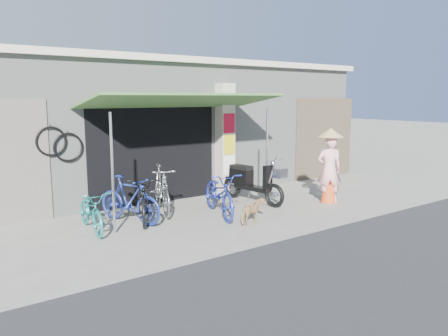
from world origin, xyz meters
TOP-DOWN VIEW (x-y plane):
  - ground at (0.00, 0.00)m, footprint 80.00×80.00m
  - bicycle_shop at (-0.00, 5.09)m, footprint 12.30×5.30m
  - shop_pillar at (0.85, 2.45)m, footprint 0.42×0.44m
  - awning at (-0.90, 1.63)m, footprint 4.60×1.88m
  - neighbour_right at (5.00, 2.59)m, footprint 2.60×0.06m
  - bike_teal at (-3.31, 1.15)m, footprint 0.68×1.64m
  - bike_blue at (-2.46, 1.27)m, footprint 1.08×1.73m
  - bike_black at (-2.12, 1.26)m, footprint 1.39×1.99m
  - bike_silver at (-1.53, 1.61)m, footprint 1.04×1.91m
  - bike_navy at (-0.58, 0.64)m, footprint 1.21×2.04m
  - street_dog at (-0.40, -0.33)m, footprint 0.68×0.44m
  - moped at (0.80, 1.23)m, footprint 0.63×2.03m
  - nun at (2.37, 0.06)m, footprint 0.74×0.68m

SIDE VIEW (x-z plane):
  - ground at x=0.00m, z-range 0.00..0.00m
  - street_dog at x=-0.40m, z-range 0.00..0.53m
  - bike_teal at x=-3.31m, z-range 0.00..0.84m
  - bike_black at x=-2.12m, z-range 0.00..0.99m
  - bike_blue at x=-2.46m, z-range 0.00..1.01m
  - bike_navy at x=-0.58m, z-range 0.00..1.01m
  - moped at x=0.80m, z-range -0.05..1.10m
  - bike_silver at x=-1.53m, z-range 0.00..1.10m
  - nun at x=2.37m, z-range -0.02..1.86m
  - neighbour_right at x=5.00m, z-range 0.00..2.60m
  - shop_pillar at x=0.85m, z-range 0.00..3.00m
  - bicycle_shop at x=0.00m, z-range 0.00..3.66m
  - awning at x=-0.90m, z-range 1.15..3.88m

